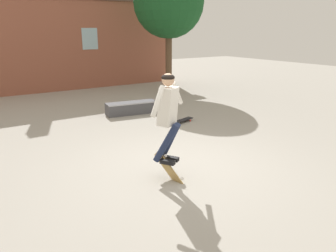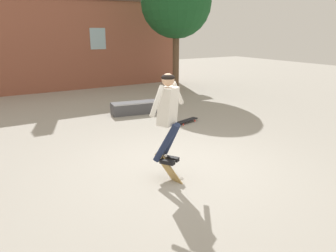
{
  "view_description": "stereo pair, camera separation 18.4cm",
  "coord_description": "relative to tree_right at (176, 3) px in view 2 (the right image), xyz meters",
  "views": [
    {
      "loc": [
        -3.35,
        -4.62,
        2.52
      ],
      "look_at": [
        -0.41,
        -0.19,
        0.95
      ],
      "focal_mm": 35.0,
      "sensor_mm": 36.0,
      "label": 1
    },
    {
      "loc": [
        -3.2,
        -4.72,
        2.52
      ],
      "look_at": [
        -0.41,
        -0.19,
        0.95
      ],
      "focal_mm": 35.0,
      "sensor_mm": 36.0,
      "label": 2
    }
  ],
  "objects": [
    {
      "name": "skate_ledge",
      "position": [
        -3.17,
        -2.67,
        -3.38
      ],
      "size": [
        1.63,
        0.73,
        0.36
      ],
      "rotation": [
        0.0,
        0.0,
        -0.15
      ],
      "color": "#4C4C51",
      "rests_on": "ground_plane"
    },
    {
      "name": "skateboard_resting",
      "position": [
        -2.47,
        -4.4,
        -3.49
      ],
      "size": [
        0.85,
        0.41,
        0.08
      ],
      "rotation": [
        0.0,
        0.0,
        0.29
      ],
      "color": "black",
      "rests_on": "ground_plane"
    },
    {
      "name": "skater",
      "position": [
        -4.78,
        -7.15,
        -2.34
      ],
      "size": [
        1.03,
        0.67,
        1.55
      ],
      "rotation": [
        0.0,
        0.0,
        -1.02
      ],
      "color": "silver"
    },
    {
      "name": "tree_right",
      "position": [
        0.0,
        0.0,
        0.0
      ],
      "size": [
        2.83,
        2.83,
        5.0
      ],
      "color": "brown",
      "rests_on": "ground_plane"
    },
    {
      "name": "building_backdrop",
      "position": [
        -4.36,
        2.69,
        -1.42
      ],
      "size": [
        12.54,
        0.52,
        5.29
      ],
      "color": "#93513D",
      "rests_on": "ground_plane"
    },
    {
      "name": "skateboard_flipping",
      "position": [
        -4.79,
        -7.22,
        -3.39
      ],
      "size": [
        0.26,
        0.66,
        0.68
      ],
      "rotation": [
        0.0,
        0.0,
        -1.21
      ],
      "color": "#AD894C"
    },
    {
      "name": "ground_plane",
      "position": [
        -4.36,
        -6.96,
        -3.56
      ],
      "size": [
        40.0,
        40.0,
        0.0
      ],
      "primitive_type": "plane",
      "color": "#A39E93"
    }
  ]
}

